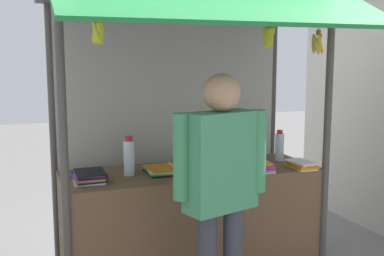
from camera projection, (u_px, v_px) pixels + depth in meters
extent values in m
cube|color=brown|center=(192.00, 222.00, 3.97)|extent=(2.10, 0.72, 0.88)
cylinder|color=#4C4742|center=(64.00, 161.00, 3.17)|extent=(0.06, 0.06, 2.23)
cylinder|color=#4C4742|center=(327.00, 142.00, 3.90)|extent=(0.06, 0.06, 2.23)
cylinder|color=#4C4742|center=(53.00, 140.00, 3.99)|extent=(0.06, 0.06, 2.23)
cylinder|color=#4C4742|center=(272.00, 127.00, 4.72)|extent=(0.06, 0.06, 2.23)
cube|color=#B7B2A8|center=(172.00, 136.00, 4.36)|extent=(2.06, 0.04, 2.18)
cube|color=#1E7A38|center=(237.00, 7.00, 2.97)|extent=(2.26, 0.51, 0.26)
cylinder|color=#59544C|center=(215.00, 7.00, 3.29)|extent=(1.99, 0.02, 0.02)
cylinder|color=silver|center=(236.00, 145.00, 4.29)|extent=(0.08, 0.08, 0.26)
cylinder|color=blue|center=(237.00, 129.00, 4.27)|extent=(0.05, 0.05, 0.04)
cylinder|color=silver|center=(279.00, 147.00, 4.25)|extent=(0.08, 0.08, 0.24)
cylinder|color=red|center=(280.00, 132.00, 4.23)|extent=(0.05, 0.05, 0.03)
cylinder|color=silver|center=(129.00, 158.00, 3.72)|extent=(0.09, 0.09, 0.27)
cylinder|color=red|center=(129.00, 139.00, 3.70)|extent=(0.06, 0.06, 0.04)
cylinder|color=silver|center=(192.00, 157.00, 3.89)|extent=(0.07, 0.07, 0.22)
cylinder|color=red|center=(192.00, 142.00, 3.87)|extent=(0.04, 0.04, 0.03)
cube|color=green|center=(257.00, 171.00, 3.86)|extent=(0.21, 0.28, 0.01)
cube|color=white|center=(258.00, 170.00, 3.86)|extent=(0.22, 0.28, 0.01)
cube|color=white|center=(257.00, 168.00, 3.87)|extent=(0.19, 0.27, 0.01)
cube|color=purple|center=(257.00, 167.00, 3.85)|extent=(0.20, 0.27, 0.01)
cube|color=red|center=(258.00, 165.00, 3.87)|extent=(0.21, 0.28, 0.01)
cube|color=red|center=(257.00, 164.00, 3.85)|extent=(0.19, 0.27, 0.01)
cube|color=purple|center=(258.00, 163.00, 3.85)|extent=(0.22, 0.29, 0.01)
cube|color=yellow|center=(256.00, 162.00, 3.86)|extent=(0.22, 0.28, 0.01)
cube|color=white|center=(89.00, 181.00, 3.55)|extent=(0.23, 0.30, 0.01)
cube|color=white|center=(88.00, 180.00, 3.54)|extent=(0.22, 0.29, 0.01)
cube|color=black|center=(89.00, 179.00, 3.54)|extent=(0.24, 0.30, 0.01)
cube|color=blue|center=(88.00, 178.00, 3.54)|extent=(0.22, 0.29, 0.01)
cube|color=orange|center=(89.00, 177.00, 3.54)|extent=(0.23, 0.30, 0.01)
cube|color=blue|center=(89.00, 175.00, 3.54)|extent=(0.24, 0.30, 0.01)
cube|color=black|center=(89.00, 175.00, 3.53)|extent=(0.24, 0.30, 0.01)
cube|color=purple|center=(88.00, 173.00, 3.54)|extent=(0.24, 0.30, 0.01)
cube|color=black|center=(90.00, 172.00, 3.54)|extent=(0.22, 0.29, 0.01)
cube|color=white|center=(301.00, 168.00, 3.98)|extent=(0.17, 0.27, 0.01)
cube|color=yellow|center=(301.00, 167.00, 3.98)|extent=(0.18, 0.27, 0.01)
cube|color=orange|center=(302.00, 166.00, 3.97)|extent=(0.18, 0.27, 0.01)
cube|color=orange|center=(301.00, 164.00, 3.97)|extent=(0.17, 0.27, 0.01)
cube|color=orange|center=(301.00, 163.00, 3.98)|extent=(0.18, 0.27, 0.01)
cube|color=white|center=(302.00, 162.00, 3.97)|extent=(0.19, 0.28, 0.01)
cube|color=black|center=(161.00, 172.00, 3.80)|extent=(0.24, 0.30, 0.01)
cube|color=green|center=(161.00, 171.00, 3.81)|extent=(0.25, 0.30, 0.01)
cube|color=green|center=(162.00, 171.00, 3.79)|extent=(0.23, 0.29, 0.01)
cube|color=white|center=(162.00, 169.00, 3.80)|extent=(0.26, 0.31, 0.01)
cube|color=orange|center=(162.00, 168.00, 3.80)|extent=(0.24, 0.29, 0.01)
cylinder|color=#332D23|center=(97.00, 10.00, 3.02)|extent=(0.01, 0.01, 0.07)
cylinder|color=olive|center=(98.00, 19.00, 3.02)|extent=(0.04, 0.04, 0.04)
ellipsoid|color=yellow|center=(101.00, 33.00, 3.04)|extent=(0.04, 0.07, 0.16)
ellipsoid|color=yellow|center=(99.00, 33.00, 3.05)|extent=(0.06, 0.05, 0.16)
ellipsoid|color=yellow|center=(96.00, 32.00, 3.05)|extent=(0.08, 0.06, 0.16)
ellipsoid|color=yellow|center=(96.00, 33.00, 3.03)|extent=(0.04, 0.07, 0.15)
ellipsoid|color=yellow|center=(97.00, 32.00, 3.02)|extent=(0.07, 0.06, 0.16)
ellipsoid|color=yellow|center=(100.00, 33.00, 3.03)|extent=(0.06, 0.05, 0.16)
cylinder|color=#332D23|center=(319.00, 21.00, 3.60)|extent=(0.01, 0.01, 0.13)
cylinder|color=olive|center=(319.00, 33.00, 3.61)|extent=(0.04, 0.04, 0.04)
ellipsoid|color=yellow|center=(320.00, 44.00, 3.63)|extent=(0.04, 0.07, 0.16)
ellipsoid|color=yellow|center=(317.00, 44.00, 3.66)|extent=(0.09, 0.06, 0.17)
ellipsoid|color=yellow|center=(314.00, 44.00, 3.63)|extent=(0.07, 0.09, 0.17)
ellipsoid|color=yellow|center=(316.00, 44.00, 3.60)|extent=(0.06, 0.09, 0.17)
ellipsoid|color=yellow|center=(321.00, 44.00, 3.60)|extent=(0.08, 0.04, 0.16)
cylinder|color=#332D23|center=(269.00, 17.00, 3.45)|extent=(0.01, 0.01, 0.08)
cylinder|color=olive|center=(269.00, 26.00, 3.46)|extent=(0.04, 0.04, 0.04)
ellipsoid|color=yellow|center=(271.00, 37.00, 3.48)|extent=(0.03, 0.07, 0.15)
ellipsoid|color=yellow|center=(271.00, 37.00, 3.49)|extent=(0.06, 0.08, 0.16)
ellipsoid|color=yellow|center=(268.00, 37.00, 3.49)|extent=(0.06, 0.04, 0.16)
ellipsoid|color=yellow|center=(267.00, 37.00, 3.48)|extent=(0.07, 0.05, 0.16)
ellipsoid|color=yellow|center=(266.00, 37.00, 3.47)|extent=(0.05, 0.08, 0.16)
ellipsoid|color=yellow|center=(267.00, 37.00, 3.45)|extent=(0.06, 0.08, 0.16)
ellipsoid|color=yellow|center=(269.00, 37.00, 3.45)|extent=(0.07, 0.05, 0.16)
ellipsoid|color=yellow|center=(271.00, 37.00, 3.46)|extent=(0.07, 0.04, 0.16)
ellipsoid|color=yellow|center=(272.00, 37.00, 3.47)|extent=(0.05, 0.06, 0.16)
cube|color=#3F8C59|center=(221.00, 161.00, 3.07)|extent=(0.52, 0.33, 0.65)
cylinder|color=#3F8C59|center=(181.00, 157.00, 2.96)|extent=(0.10, 0.10, 0.55)
cylinder|color=#3F8C59|center=(258.00, 151.00, 3.15)|extent=(0.10, 0.10, 0.55)
sphere|color=tan|center=(221.00, 92.00, 3.00)|extent=(0.24, 0.24, 0.24)
cube|color=beige|center=(382.00, 90.00, 4.86)|extent=(0.20, 2.40, 2.93)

